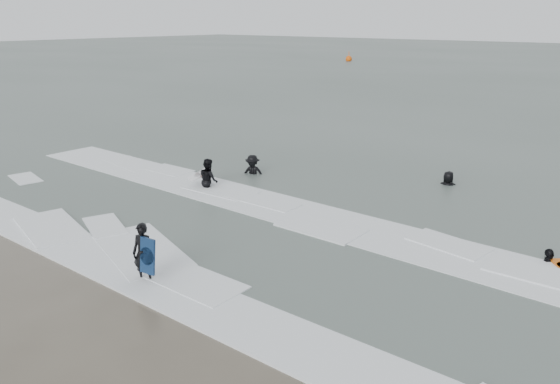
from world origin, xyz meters
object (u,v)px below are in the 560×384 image
Objects in this scene: surfer_wading at (209,188)px; surfer_right_near at (548,263)px; surfer_right_far at (448,186)px; buoy at (349,59)px; surfer_centre at (146,281)px; surfer_breaker at (253,175)px.

surfer_wading is 12.83m from surfer_right_near.
buoy is (-39.92, 55.36, 0.42)m from surfer_right_far.
surfer_right_near is 75.75m from buoy.
surfer_breaker reaches higher than surfer_centre.
surfer_centre is 0.94× the size of surfer_right_far.
surfer_breaker is (-4.67, 9.46, 0.00)m from surfer_centre.
surfer_right_far reaches higher than surfer_centre.
surfer_centre is 1.05× the size of surfer_right_near.
surfer_right_far is at bearing -115.70° from surfer_wading.
buoy reaches higher than surfer_wading.
surfer_right_far is (7.49, 6.57, 0.00)m from surfer_wading.
surfer_breaker is at bearing 93.57° from surfer_centre.
surfer_centre is 11.35m from surfer_right_near.
surfer_wading is 1.14× the size of surfer_right_near.
buoy is at bearing -39.32° from surfer_wading.
surfer_wading reaches higher than surfer_breaker.
surfer_centre is 13.72m from surfer_right_far.
surfer_right_far is (-5.29, 5.42, 0.00)m from surfer_right_near.
buoy is (-32.53, 59.34, 0.42)m from surfer_breaker.
surfer_centre is 0.92× the size of surfer_wading.
surfer_right_near is at bearing -32.98° from surfer_breaker.
surfer_breaker is at bearing -62.81° from surfer_right_near.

